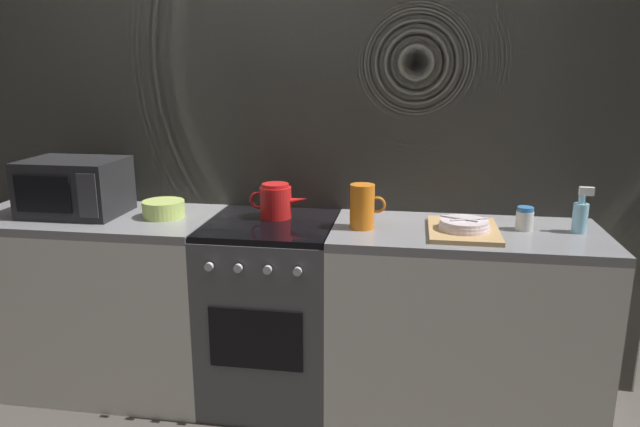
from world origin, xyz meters
The scene contains 12 objects.
ground_plane centered at (0.00, 0.00, 0.00)m, with size 8.00×8.00×0.00m, color #47423D.
back_wall centered at (0.00, 0.32, 1.20)m, with size 3.60×0.05×2.40m.
counter_left centered at (-0.90, 0.00, 0.45)m, with size 1.20×0.60×0.90m.
stove_unit centered at (0.00, 0.00, 0.45)m, with size 0.60×0.63×0.90m.
counter_right centered at (0.90, 0.00, 0.45)m, with size 1.20×0.60×0.90m.
microwave centered at (-0.97, 0.00, 1.04)m, with size 0.46×0.35×0.27m.
kettle centered at (0.01, 0.08, 0.98)m, with size 0.28×0.15×0.17m.
mixing_bowl centered at (-0.53, 0.01, 0.94)m, with size 0.20×0.20×0.08m, color #B7D166.
pitcher centered at (0.43, -0.04, 1.00)m, with size 0.16×0.11×0.20m.
dish_pile centered at (0.88, -0.05, 0.92)m, with size 0.30×0.40×0.07m.
spice_jar centered at (1.15, 0.04, 0.95)m, with size 0.08×0.08×0.10m.
spray_bottle centered at (1.38, 0.04, 0.98)m, with size 0.08×0.06×0.20m.
Camera 1 is at (0.65, -2.58, 1.62)m, focal length 33.05 mm.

